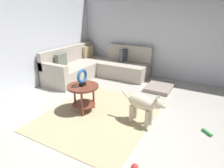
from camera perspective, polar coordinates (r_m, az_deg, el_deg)
The scene contains 12 objects.
ground_plane at distance 3.40m, azimuth 5.31°, elevation -13.75°, with size 6.00×6.00×0.10m, color #B7B2A8.
wall_back at distance 4.80m, azimuth -28.83°, elevation 12.20°, with size 6.00×0.12×2.70m, color silver.
wall_right at distance 5.64m, azimuth 18.54°, elevation 14.65°, with size 0.12×6.00×2.70m, color silver.
area_rug at distance 3.76m, azimuth -3.60°, elevation -8.96°, with size 2.30×1.90×0.01m, color tan.
sectional_couch at distance 5.74m, azimuth -4.87°, elevation 4.95°, with size 2.20×2.25×0.88m.
side_table at distance 3.75m, azimuth -8.49°, elevation -2.20°, with size 0.60×0.60×0.54m.
torus_sculpture at distance 3.64m, azimuth -8.73°, elevation 2.05°, with size 0.28×0.08×0.33m.
dog_bed_mat at distance 5.04m, azimuth 13.75°, elevation -0.90°, with size 0.80×0.60×0.09m, color gray.
dog at distance 3.34m, azimuth 9.28°, elevation -5.99°, with size 0.30×0.84×0.63m.
dog_toy_ball at distance 2.65m, azimuth 6.67°, elevation -23.08°, with size 0.09×0.09×0.09m, color red.
dog_toy_rope at distance 3.58m, azimuth 26.12°, elevation -12.61°, with size 0.05×0.05×0.19m, color green.
dog_toy_bone at distance 4.38m, azimuth 9.35°, elevation -4.26°, with size 0.18×0.06×0.06m, color blue.
Camera 1 is at (-2.57, -1.08, 1.89)m, focal length 31.15 mm.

